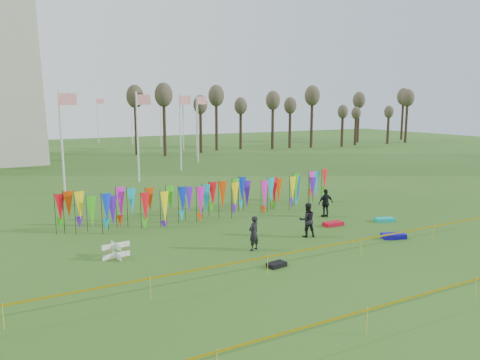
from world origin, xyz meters
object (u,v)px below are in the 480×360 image
kite_bag_red (333,224)px  person_mid (307,220)px  kite_bag_teal (385,220)px  person_left (254,233)px  person_right (326,203)px  box_kite (116,251)px  kite_bag_black (277,265)px  kite_bag_blue (393,236)px

kite_bag_red → person_mid: bearing=-158.2°
kite_bag_teal → person_mid: bearing=-176.6°
person_left → person_right: bearing=-173.9°
person_right → kite_bag_red: person_right is taller
person_mid → person_right: bearing=-124.1°
person_left → kite_bag_red: person_left is taller
person_right → person_left: bearing=30.9°
box_kite → person_right: person_right is taller
person_mid → kite_bag_black: bearing=55.2°
person_mid → kite_bag_red: size_ratio=1.54×
kite_bag_blue → kite_bag_red: kite_bag_blue is taller
box_kite → kite_bag_blue: 14.10m
person_left → box_kite: bearing=-38.0°
person_mid → person_right: person_mid is taller
kite_bag_black → person_mid: bearing=38.4°
box_kite → kite_bag_red: size_ratio=0.62×
box_kite → person_left: size_ratio=0.44×
person_left → person_mid: size_ratio=0.93×
kite_bag_blue → kite_bag_red: 3.69m
person_mid → box_kite: bearing=9.1°
box_kite → person_right: bearing=7.0°
person_left → kite_bag_red: 6.60m
box_kite → kite_bag_teal: box_kite is taller
kite_bag_red → box_kite: bearing=178.9°
box_kite → kite_bag_black: 7.34m
box_kite → person_left: 6.46m
person_left → kite_bag_blue: (7.46, -1.80, -0.72)m
box_kite → kite_bag_black: box_kite is taller
person_right → kite_bag_black: bearing=43.4°
person_mid → kite_bag_blue: (3.81, -2.44, -0.79)m
person_right → kite_bag_black: size_ratio=2.12×
person_mid → kite_bag_teal: 6.09m
kite_bag_red → kite_bag_teal: size_ratio=1.05×
person_left → kite_bag_teal: 9.75m
person_left → kite_bag_black: bearing=62.9°
person_right → kite_bag_red: 2.25m
kite_bag_blue → kite_bag_black: (-7.75, -0.69, -0.03)m
person_left → kite_bag_red: (6.33, 1.72, -0.74)m
kite_bag_black → person_right: bearing=38.8°
person_right → kite_bag_red: (-0.95, -1.89, -0.77)m
person_left → kite_bag_black: (-0.30, -2.49, -0.75)m
kite_bag_blue → person_right: bearing=91.8°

